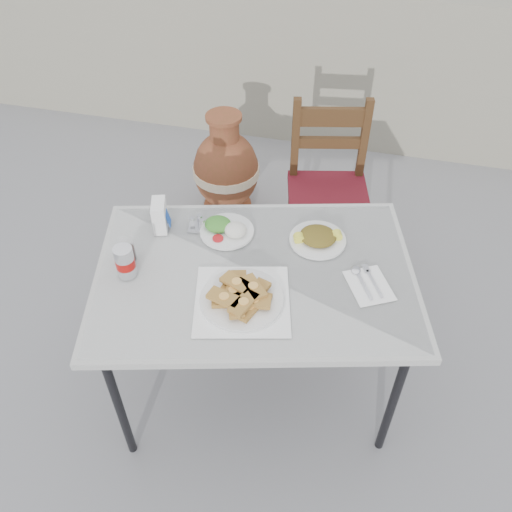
% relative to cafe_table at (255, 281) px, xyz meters
% --- Properties ---
extents(ground, '(80.00, 80.00, 0.00)m').
position_rel_cafe_table_xyz_m(ground, '(-0.12, -0.02, -0.77)').
color(ground, slate).
rests_on(ground, ground).
extents(cafe_table, '(1.55, 1.24, 0.83)m').
position_rel_cafe_table_xyz_m(cafe_table, '(0.00, 0.00, 0.00)').
color(cafe_table, black).
rests_on(cafe_table, ground).
extents(pide_plate, '(0.46, 0.46, 0.08)m').
position_rel_cafe_table_xyz_m(pide_plate, '(-0.01, -0.17, 0.09)').
color(pide_plate, white).
rests_on(pide_plate, cafe_table).
extents(salad_rice_plate, '(0.25, 0.25, 0.06)m').
position_rel_cafe_table_xyz_m(salad_rice_plate, '(-0.19, 0.21, 0.08)').
color(salad_rice_plate, white).
rests_on(salad_rice_plate, cafe_table).
extents(salad_chopped_plate, '(0.26, 0.26, 0.05)m').
position_rel_cafe_table_xyz_m(salad_chopped_plate, '(0.23, 0.25, 0.08)').
color(salad_chopped_plate, white).
rests_on(salad_chopped_plate, cafe_table).
extents(soda_can, '(0.08, 0.08, 0.15)m').
position_rel_cafe_table_xyz_m(soda_can, '(-0.52, -0.14, 0.13)').
color(soda_can, silver).
rests_on(soda_can, cafe_table).
extents(cola_glass, '(0.07, 0.07, 0.10)m').
position_rel_cafe_table_xyz_m(cola_glass, '(-0.55, -0.05, 0.10)').
color(cola_glass, white).
rests_on(cola_glass, cafe_table).
extents(napkin_holder, '(0.10, 0.13, 0.14)m').
position_rel_cafe_table_xyz_m(napkin_holder, '(-0.49, 0.18, 0.13)').
color(napkin_holder, white).
rests_on(napkin_holder, cafe_table).
extents(condiment_caddy, '(0.11, 0.09, 0.07)m').
position_rel_cafe_table_xyz_m(condiment_caddy, '(-0.32, 0.21, 0.08)').
color(condiment_caddy, silver).
rests_on(condiment_caddy, cafe_table).
extents(cutlery_napkin, '(0.24, 0.26, 0.02)m').
position_rel_cafe_table_xyz_m(cutlery_napkin, '(0.47, 0.04, 0.06)').
color(cutlery_napkin, white).
rests_on(cutlery_napkin, cafe_table).
extents(chair, '(0.55, 0.55, 1.05)m').
position_rel_cafe_table_xyz_m(chair, '(0.19, 1.02, -0.23)').
color(chair, '#3A200F').
rests_on(chair, ground).
extents(terracotta_urn, '(0.45, 0.45, 0.78)m').
position_rel_cafe_table_xyz_m(terracotta_urn, '(-0.52, 1.32, -0.41)').
color(terracotta_urn, brown).
rests_on(terracotta_urn, ground).
extents(back_wall, '(6.00, 0.25, 1.20)m').
position_rel_cafe_table_xyz_m(back_wall, '(-0.12, 2.48, -0.17)').
color(back_wall, gray).
rests_on(back_wall, ground).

